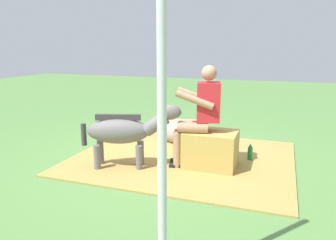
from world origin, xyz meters
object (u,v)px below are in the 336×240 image
hay_bale (211,150)px  person_seated (199,112)px  soda_bottle (250,153)px  tent_pole_left (162,120)px  pony_lying (179,133)px  pony_standing (125,131)px

hay_bale → person_seated: bearing=9.8°
hay_bale → soda_bottle: hay_bale is taller
person_seated → tent_pole_left: tent_pole_left is taller
tent_pole_left → hay_bale: bearing=-85.4°
hay_bale → soda_bottle: 0.66m
person_seated → tent_pole_left: (-0.35, 2.35, 0.42)m
pony_lying → tent_pole_left: (-0.93, 3.29, 1.00)m
tent_pole_left → person_seated: bearing=-81.5°
pony_lying → tent_pole_left: bearing=105.9°
person_seated → pony_lying: bearing=-58.1°
pony_lying → tent_pole_left: tent_pole_left is taller
hay_bale → soda_bottle: (-0.49, -0.43, -0.13)m
pony_lying → soda_bottle: size_ratio=4.75×
soda_bottle → tent_pole_left: tent_pole_left is taller
pony_standing → tent_pole_left: bearing=122.7°
pony_standing → pony_lying: 1.39m
person_seated → tent_pole_left: 2.42m
person_seated → pony_lying: (0.58, -0.93, -0.58)m
soda_bottle → person_seated: bearing=35.0°
pony_standing → pony_lying: size_ratio=1.03×
pony_lying → person_seated: bearing=121.9°
hay_bale → soda_bottle: bearing=-138.8°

